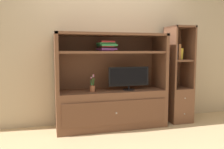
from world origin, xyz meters
The scene contains 8 objects.
ground_plane centered at (0.00, 0.00, 0.00)m, with size 8.00×8.00×0.00m, color tan.
painted_rear_wall centered at (0.00, 0.75, 1.40)m, with size 6.00×0.10×2.80m, color tan.
media_console centered at (0.00, 0.41, 0.47)m, with size 1.71×0.58×1.47m.
tv_monitor centered at (0.27, 0.33, 0.79)m, with size 0.66×0.19×0.36m.
potted_plant centered at (-0.31, 0.34, 0.66)m, with size 0.08×0.10×0.26m.
magazine_stack centered at (-0.08, 0.40, 1.28)m, with size 0.27×0.35×0.15m.
bookshelf_tall centered at (1.19, 0.41, 0.55)m, with size 0.38×0.44×1.61m.
upright_book_row centered at (1.14, 0.40, 1.17)m, with size 0.17×0.16×0.26m.
Camera 1 is at (-0.95, -3.08, 1.21)m, focal length 37.24 mm.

